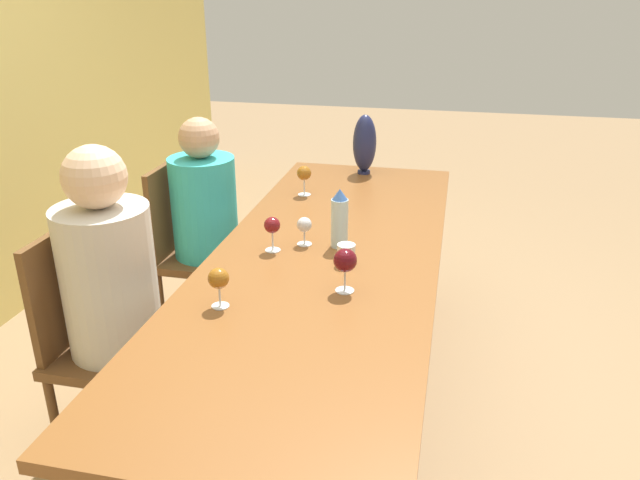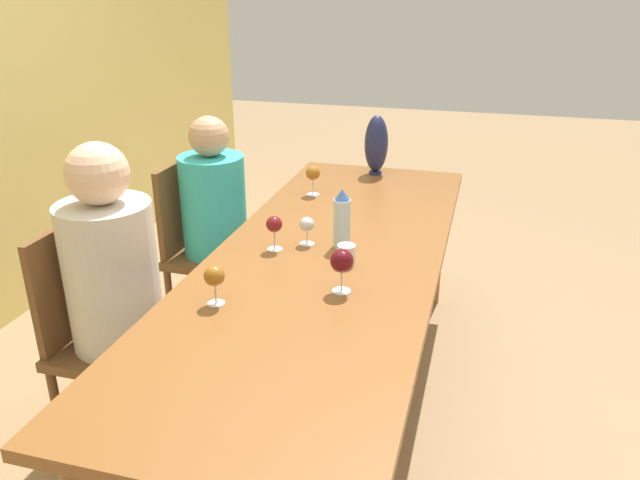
{
  "view_description": "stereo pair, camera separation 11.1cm",
  "coord_description": "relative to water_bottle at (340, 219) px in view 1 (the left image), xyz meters",
  "views": [
    {
      "loc": [
        -2.17,
        -0.46,
        1.75
      ],
      "look_at": [
        -0.1,
        0.0,
        0.86
      ],
      "focal_mm": 35.0,
      "sensor_mm": 36.0,
      "label": 1
    },
    {
      "loc": [
        -2.15,
        -0.57,
        1.75
      ],
      "look_at": [
        -0.1,
        0.0,
        0.86
      ],
      "focal_mm": 35.0,
      "sensor_mm": 36.0,
      "label": 2
    }
  ],
  "objects": [
    {
      "name": "wine_glass_2",
      "position": [
        -0.57,
        0.29,
        -0.02
      ],
      "size": [
        0.07,
        0.07,
        0.14
      ],
      "color": "silver",
      "rests_on": "dining_table"
    },
    {
      "name": "water_bottle",
      "position": [
        0.0,
        0.0,
        0.0
      ],
      "size": [
        0.07,
        0.07,
        0.24
      ],
      "color": "#ADCCD6",
      "rests_on": "dining_table"
    },
    {
      "name": "water_tumbler",
      "position": [
        -0.16,
        -0.06,
        -0.08
      ],
      "size": [
        0.07,
        0.07,
        0.08
      ],
      "color": "silver",
      "rests_on": "dining_table"
    },
    {
      "name": "wine_glass_0",
      "position": [
        -0.38,
        -0.09,
        -0.0
      ],
      "size": [
        0.08,
        0.08,
        0.16
      ],
      "color": "silver",
      "rests_on": "dining_table"
    },
    {
      "name": "chair_near",
      "position": [
        -0.43,
        0.84,
        -0.39
      ],
      "size": [
        0.44,
        0.44,
        0.91
      ],
      "color": "brown",
      "rests_on": "ground_plane"
    },
    {
      "name": "wine_glass_1",
      "position": [
        -0.1,
        0.25,
        -0.01
      ],
      "size": [
        0.06,
        0.06,
        0.14
      ],
      "color": "silver",
      "rests_on": "dining_table"
    },
    {
      "name": "vase",
      "position": [
        1.03,
        0.06,
        0.05
      ],
      "size": [
        0.13,
        0.13,
        0.32
      ],
      "color": "#1E234C",
      "rests_on": "dining_table"
    },
    {
      "name": "dining_table",
      "position": [
        -0.09,
        0.04,
        -0.19
      ],
      "size": [
        2.51,
        0.88,
        0.76
      ],
      "color": "brown",
      "rests_on": "ground_plane"
    },
    {
      "name": "person_far",
      "position": [
        0.46,
        0.76,
        -0.26
      ],
      "size": [
        0.32,
        0.32,
        1.15
      ],
      "color": "#2D2D38",
      "rests_on": "ground_plane"
    },
    {
      "name": "person_near",
      "position": [
        -0.43,
        0.76,
        -0.21
      ],
      "size": [
        0.34,
        0.34,
        1.24
      ],
      "color": "#2D2D38",
      "rests_on": "ground_plane"
    },
    {
      "name": "wine_glass_3",
      "position": [
        0.6,
        0.29,
        -0.01
      ],
      "size": [
        0.07,
        0.07,
        0.15
      ],
      "color": "silver",
      "rests_on": "dining_table"
    },
    {
      "name": "ground_plane",
      "position": [
        -0.09,
        0.04,
        -0.88
      ],
      "size": [
        14.0,
        14.0,
        0.0
      ],
      "primitive_type": "plane",
      "color": "#937551"
    },
    {
      "name": "chair_far",
      "position": [
        0.46,
        0.84,
        -0.39
      ],
      "size": [
        0.44,
        0.44,
        0.91
      ],
      "color": "brown",
      "rests_on": "ground_plane"
    },
    {
      "name": "wine_glass_4",
      "position": [
        -0.01,
        0.14,
        -0.04
      ],
      "size": [
        0.06,
        0.06,
        0.12
      ],
      "color": "silver",
      "rests_on": "dining_table"
    }
  ]
}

